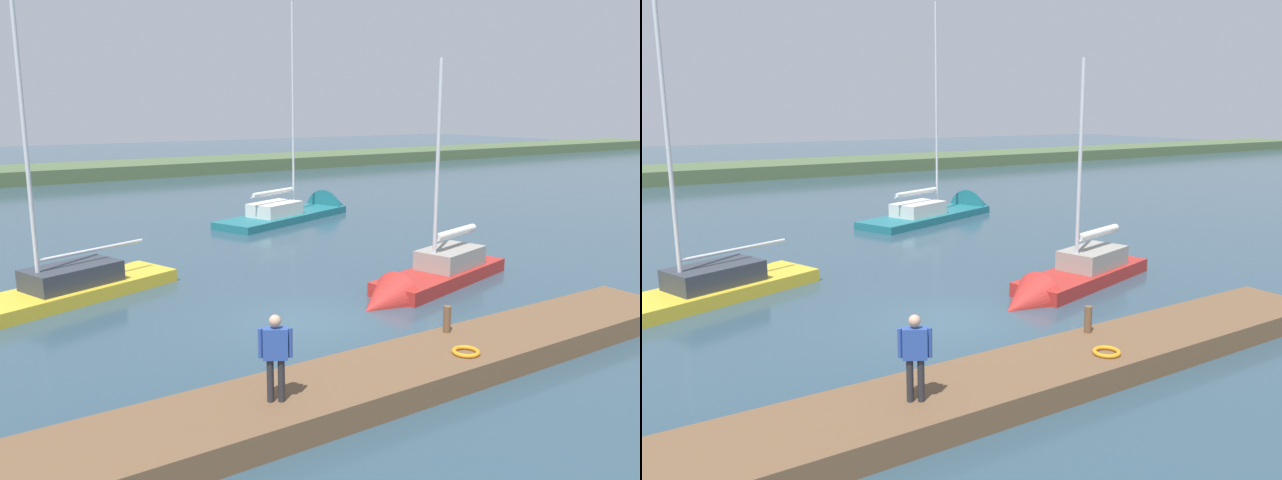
{
  "view_description": "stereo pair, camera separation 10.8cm",
  "coord_description": "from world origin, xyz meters",
  "views": [
    {
      "loc": [
        9.35,
        15.25,
        6.28
      ],
      "look_at": [
        -1.84,
        -1.93,
        1.97
      ],
      "focal_mm": 35.55,
      "sensor_mm": 36.0,
      "label": 1
    },
    {
      "loc": [
        9.26,
        15.31,
        6.28
      ],
      "look_at": [
        -1.84,
        -1.93,
        1.97
      ],
      "focal_mm": 35.55,
      "sensor_mm": 36.0,
      "label": 2
    }
  ],
  "objects": [
    {
      "name": "far_shoreline",
      "position": [
        0.0,
        -44.37,
        0.0
      ],
      "size": [
        180.0,
        8.0,
        2.4
      ],
      "primitive_type": "cube",
      "color": "#4C603D",
      "rests_on": "ground_plane"
    },
    {
      "name": "dock_pier",
      "position": [
        0.0,
        4.89,
        0.3
      ],
      "size": [
        18.41,
        2.4,
        0.59
      ],
      "primitive_type": "cube",
      "color": "brown",
      "rests_on": "ground_plane"
    },
    {
      "name": "ground_plane",
      "position": [
        0.0,
        0.0,
        0.0
      ],
      "size": [
        200.0,
        200.0,
        0.0
      ],
      "primitive_type": "plane",
      "color": "#2D4756"
    },
    {
      "name": "mooring_post_near",
      "position": [
        -1.84,
        4.05,
        0.94
      ],
      "size": [
        0.19,
        0.19,
        0.7
      ],
      "primitive_type": "cylinder",
      "color": "brown",
      "rests_on": "dock_pier"
    },
    {
      "name": "sailboat_near_dock",
      "position": [
        7.22,
        -5.59,
        0.15
      ],
      "size": [
        10.1,
        5.49,
        10.7
      ],
      "rotation": [
        0.0,
        0.0,
        0.35
      ],
      "color": "gold",
      "rests_on": "ground_plane"
    },
    {
      "name": "person_on_dock",
      "position": [
        3.76,
        5.08,
        1.64
      ],
      "size": [
        0.59,
        0.43,
        1.79
      ],
      "rotation": [
        0.0,
        0.0,
        1.04
      ],
      "color": "#28282D",
      "rests_on": "dock_pier"
    },
    {
      "name": "sailboat_far_left",
      "position": [
        -10.12,
        -16.18,
        0.12
      ],
      "size": [
        10.88,
        6.26,
        13.18
      ],
      "rotation": [
        0.0,
        0.0,
        3.51
      ],
      "color": "#1E6B75",
      "rests_on": "ground_plane"
    },
    {
      "name": "life_ring_buoy",
      "position": [
        -1.18,
        5.37,
        0.64
      ],
      "size": [
        0.66,
        0.66,
        0.1
      ],
      "primitive_type": "torus",
      "color": "orange",
      "rests_on": "dock_pier"
    },
    {
      "name": "sailboat_mid_channel",
      "position": [
        -5.57,
        -0.77,
        0.16
      ],
      "size": [
        7.9,
        3.87,
        8.86
      ],
      "rotation": [
        0.0,
        0.0,
        0.27
      ],
      "color": "#B22823",
      "rests_on": "ground_plane"
    }
  ]
}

